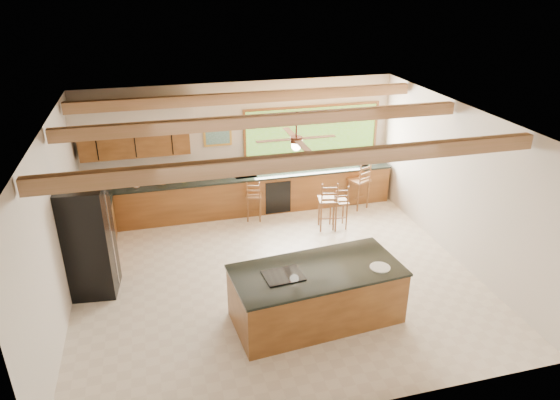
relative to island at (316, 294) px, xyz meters
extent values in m
plane|color=beige|center=(-0.32, 1.35, -0.47)|extent=(7.20, 7.20, 0.00)
cube|color=beige|center=(-0.32, 4.60, 1.03)|extent=(7.20, 0.04, 3.00)
cube|color=beige|center=(-0.32, -1.90, 1.03)|extent=(7.20, 0.04, 3.00)
cube|color=beige|center=(-3.92, 1.35, 1.03)|extent=(0.04, 6.50, 3.00)
cube|color=beige|center=(3.28, 1.35, 1.03)|extent=(0.04, 6.50, 3.00)
cube|color=tan|center=(-0.32, 1.35, 2.53)|extent=(7.20, 6.50, 0.04)
cube|color=#A37051|center=(-0.32, -0.25, 2.39)|extent=(7.10, 0.15, 0.22)
cube|color=#A37051|center=(-0.32, 1.85, 2.39)|extent=(7.10, 0.15, 0.22)
cube|color=#A37051|center=(-0.32, 3.65, 2.39)|extent=(7.10, 0.15, 0.22)
cube|color=brown|center=(-2.67, 4.41, 1.43)|extent=(2.30, 0.35, 0.70)
cube|color=beige|center=(-2.67, 4.34, 2.03)|extent=(2.60, 0.50, 0.48)
cylinder|color=#FFEABF|center=(-3.37, 4.34, 1.80)|extent=(0.10, 0.10, 0.01)
cylinder|color=#FFEABF|center=(-1.97, 4.34, 1.80)|extent=(0.10, 0.10, 0.01)
cube|color=#92C747|center=(1.38, 4.57, 1.20)|extent=(3.20, 0.04, 1.30)
cube|color=gold|center=(-0.87, 4.57, 1.38)|extent=(0.64, 0.03, 0.54)
cube|color=#39674F|center=(-0.87, 4.55, 1.38)|extent=(0.54, 0.01, 0.44)
cube|color=brown|center=(-0.32, 4.26, -0.03)|extent=(7.00, 0.65, 0.88)
cube|color=black|center=(-0.32, 4.26, 0.43)|extent=(7.04, 0.69, 0.04)
cube|color=brown|center=(-3.58, 2.70, -0.03)|extent=(0.65, 2.35, 0.88)
cube|color=black|center=(-3.58, 2.70, 0.43)|extent=(0.69, 2.39, 0.04)
cube|color=black|center=(0.38, 3.93, -0.05)|extent=(0.60, 0.02, 0.78)
cube|color=silver|center=(-0.32, 4.26, 0.44)|extent=(0.50, 0.38, 0.03)
cylinder|color=silver|center=(-0.32, 4.46, 0.60)|extent=(0.03, 0.03, 0.30)
cylinder|color=silver|center=(-0.32, 4.36, 0.73)|extent=(0.03, 0.20, 0.03)
cylinder|color=white|center=(-2.75, 4.17, 0.59)|extent=(0.11, 0.11, 0.27)
cylinder|color=#193A17|center=(-3.24, 4.32, 0.55)|extent=(0.06, 0.06, 0.20)
cylinder|color=#193A17|center=(-2.96, 4.40, 0.55)|extent=(0.06, 0.06, 0.20)
cube|color=black|center=(2.58, 4.18, 0.49)|extent=(0.19, 0.15, 0.08)
cube|color=brown|center=(0.00, 0.00, -0.02)|extent=(2.74, 1.45, 0.89)
cube|color=black|center=(0.00, 0.00, 0.44)|extent=(2.79, 1.50, 0.04)
cube|color=black|center=(-0.57, -0.05, 0.48)|extent=(0.63, 0.52, 0.02)
cylinder|color=white|center=(0.97, -0.21, 0.47)|extent=(0.33, 0.33, 0.02)
cube|color=black|center=(-3.54, 1.75, 0.53)|extent=(0.85, 0.83, 2.00)
cube|color=silver|center=(-3.15, 1.75, 0.53)|extent=(0.03, 0.06, 1.84)
cube|color=brown|center=(-0.22, 3.80, 0.12)|extent=(0.43, 0.43, 0.04)
cylinder|color=brown|center=(-0.36, 3.66, -0.18)|extent=(0.03, 0.03, 0.57)
cylinder|color=brown|center=(-0.08, 3.66, -0.18)|extent=(0.03, 0.03, 0.57)
cylinder|color=brown|center=(-0.36, 3.94, -0.18)|extent=(0.03, 0.03, 0.57)
cylinder|color=brown|center=(-0.08, 3.94, -0.18)|extent=(0.03, 0.03, 0.57)
cube|color=brown|center=(1.24, 2.95, 0.22)|extent=(0.48, 0.48, 0.04)
cylinder|color=brown|center=(1.08, 2.79, -0.13)|extent=(0.04, 0.04, 0.67)
cylinder|color=brown|center=(1.41, 2.79, -0.13)|extent=(0.04, 0.04, 0.67)
cylinder|color=brown|center=(1.08, 3.11, -0.13)|extent=(0.04, 0.04, 0.67)
cylinder|color=brown|center=(1.41, 3.11, -0.13)|extent=(0.04, 0.04, 0.67)
cube|color=brown|center=(2.32, 3.80, 0.24)|extent=(0.55, 0.55, 0.04)
cylinder|color=brown|center=(2.15, 3.63, -0.13)|extent=(0.04, 0.04, 0.69)
cylinder|color=brown|center=(2.49, 3.63, -0.13)|extent=(0.04, 0.04, 0.69)
cylinder|color=brown|center=(2.15, 3.96, -0.13)|extent=(0.04, 0.04, 0.69)
cylinder|color=brown|center=(2.49, 3.96, -0.13)|extent=(0.04, 0.04, 0.69)
cube|color=brown|center=(1.50, 2.95, 0.15)|extent=(0.41, 0.41, 0.04)
cylinder|color=brown|center=(1.36, 2.80, -0.17)|extent=(0.04, 0.04, 0.60)
cylinder|color=brown|center=(1.65, 2.80, -0.17)|extent=(0.04, 0.04, 0.60)
cylinder|color=brown|center=(1.36, 3.09, -0.17)|extent=(0.04, 0.04, 0.60)
cylinder|color=brown|center=(1.65, 3.09, -0.17)|extent=(0.04, 0.04, 0.60)
camera|label=1|loc=(-2.25, -6.30, 4.70)|focal=32.00mm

